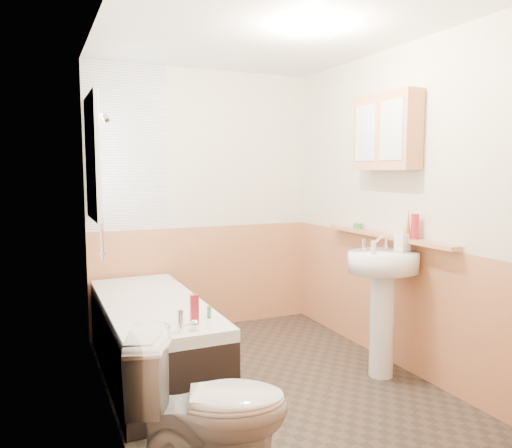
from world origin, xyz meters
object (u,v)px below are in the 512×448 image
object	(u,v)px
bathtub	(153,336)
pine_shelf	(385,236)
medicine_cabinet	(386,132)
toilet	(210,409)
sink	(383,288)

from	to	relation	value
bathtub	pine_shelf	size ratio (longest dim) A/B	1.22
bathtub	medicine_cabinet	xyz separation A→B (m)	(1.74, -0.50, 1.54)
toilet	sink	bearing A→B (deg)	-47.64
bathtub	pine_shelf	distance (m)	1.98
bathtub	sink	distance (m)	1.77
pine_shelf	medicine_cabinet	world-z (taller)	medicine_cabinet
pine_shelf	medicine_cabinet	distance (m)	0.82
pine_shelf	toilet	bearing A→B (deg)	-152.12
bathtub	pine_shelf	bearing A→B (deg)	-15.37
toilet	pine_shelf	distance (m)	2.14
pine_shelf	bathtub	bearing A→B (deg)	164.63
sink	pine_shelf	xyz separation A→B (m)	(0.20, 0.24, 0.35)
toilet	medicine_cabinet	size ratio (longest dim) A/B	1.20
sink	toilet	bearing A→B (deg)	-164.21
sink	pine_shelf	size ratio (longest dim) A/B	0.72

